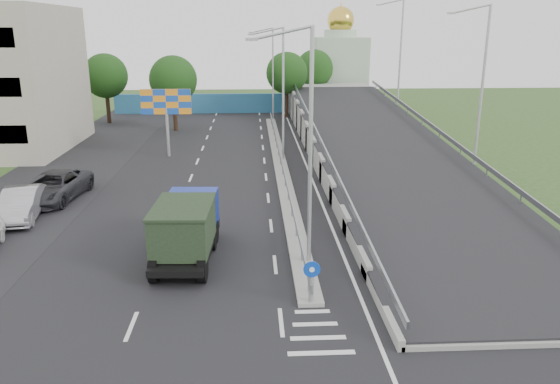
{
  "coord_description": "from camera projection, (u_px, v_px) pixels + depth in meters",
  "views": [
    {
      "loc": [
        -2.14,
        -16.32,
        10.1
      ],
      "look_at": [
        -0.77,
        10.0,
        2.2
      ],
      "focal_mm": 35.0,
      "sensor_mm": 36.0,
      "label": 1
    }
  ],
  "objects": [
    {
      "name": "parked_car_c",
      "position": [
        54.0,
        186.0,
        33.3
      ],
      "size": [
        3.58,
        6.5,
        1.72
      ],
      "primitive_type": "imported",
      "rotation": [
        0.0,
        0.0,
        -0.12
      ],
      "color": "#2E2E33",
      "rests_on": "ground"
    },
    {
      "name": "overpass_ramp",
      "position": [
        379.0,
        143.0,
        41.45
      ],
      "size": [
        10.0,
        50.0,
        3.5
      ],
      "color": "gray",
      "rests_on": "ground"
    },
    {
      "name": "parked_car_b",
      "position": [
        21.0,
        204.0,
        30.02
      ],
      "size": [
        2.55,
        5.36,
        1.7
      ],
      "primitive_type": "imported",
      "rotation": [
        0.0,
        0.0,
        0.15
      ],
      "color": "#A3A3A8",
      "rests_on": "ground"
    },
    {
      "name": "lamp_post_near",
      "position": [
        306.0,
        136.0,
        22.7
      ],
      "size": [
        2.74,
        0.18,
        10.08
      ],
      "color": "#B2B5B7",
      "rests_on": "median"
    },
    {
      "name": "parking_strip",
      "position": [
        48.0,
        184.0,
        36.96
      ],
      "size": [
        8.0,
        90.0,
        0.05
      ],
      "primitive_type": "cube",
      "color": "black",
      "rests_on": "ground"
    },
    {
      "name": "road_surface",
      "position": [
        240.0,
        181.0,
        37.6
      ],
      "size": [
        26.0,
        90.0,
        0.04
      ],
      "primitive_type": "cube",
      "color": "black",
      "rests_on": "ground"
    },
    {
      "name": "tree_ramp_far",
      "position": [
        314.0,
        69.0,
        70.04
      ],
      "size": [
        4.8,
        4.8,
        7.6
      ],
      "color": "black",
      "rests_on": "ground"
    },
    {
      "name": "lamp_post_far",
      "position": [
        271.0,
        69.0,
        60.96
      ],
      "size": [
        2.74,
        0.18,
        10.08
      ],
      "color": "#B2B5B7",
      "rests_on": "median"
    },
    {
      "name": "lamp_post_mid",
      "position": [
        281.0,
        87.0,
        41.83
      ],
      "size": [
        2.74,
        0.18,
        10.08
      ],
      "color": "#B2B5B7",
      "rests_on": "median"
    },
    {
      "name": "dump_truck",
      "position": [
        187.0,
        226.0,
        24.61
      ],
      "size": [
        2.68,
        6.47,
        2.81
      ],
      "rotation": [
        0.0,
        0.0,
        -0.05
      ],
      "color": "black",
      "rests_on": "ground"
    },
    {
      "name": "tree_left_mid",
      "position": [
        173.0,
        80.0,
        54.9
      ],
      "size": [
        4.8,
        4.8,
        7.6
      ],
      "color": "black",
      "rests_on": "ground"
    },
    {
      "name": "ground",
      "position": [
        318.0,
        337.0,
        18.62
      ],
      "size": [
        160.0,
        160.0,
        0.0
      ],
      "primitive_type": "plane",
      "color": "#2D4C1E",
      "rests_on": "ground"
    },
    {
      "name": "billboard",
      "position": [
        166.0,
        106.0,
        43.76
      ],
      "size": [
        4.0,
        0.24,
        5.5
      ],
      "color": "#B2B5B7",
      "rests_on": "ground"
    },
    {
      "name": "tree_median_far",
      "position": [
        287.0,
        73.0,
        63.15
      ],
      "size": [
        4.8,
        4.8,
        7.6
      ],
      "color": "black",
      "rests_on": "ground"
    },
    {
      "name": "sign_bollard",
      "position": [
        311.0,
        281.0,
        20.4
      ],
      "size": [
        0.64,
        0.23,
        1.67
      ],
      "color": "black",
      "rests_on": "median"
    },
    {
      "name": "median",
      "position": [
        281.0,
        166.0,
        41.55
      ],
      "size": [
        1.0,
        44.0,
        0.2
      ],
      "primitive_type": "cube",
      "color": "gray",
      "rests_on": "ground"
    },
    {
      "name": "church",
      "position": [
        339.0,
        65.0,
        74.99
      ],
      "size": [
        7.0,
        7.0,
        13.8
      ],
      "color": "#B2CCAD",
      "rests_on": "ground"
    },
    {
      "name": "median_guardrail",
      "position": [
        281.0,
        157.0,
        41.36
      ],
      "size": [
        0.09,
        44.0,
        0.71
      ],
      "color": "gray",
      "rests_on": "median"
    },
    {
      "name": "tree_left_far",
      "position": [
        105.0,
        76.0,
        59.29
      ],
      "size": [
        4.8,
        4.8,
        7.6
      ],
      "color": "black",
      "rests_on": "ground"
    },
    {
      "name": "blue_wall",
      "position": [
        237.0,
        103.0,
        67.82
      ],
      "size": [
        30.0,
        0.5,
        2.4
      ],
      "primitive_type": "cube",
      "color": "teal",
      "rests_on": "ground"
    }
  ]
}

